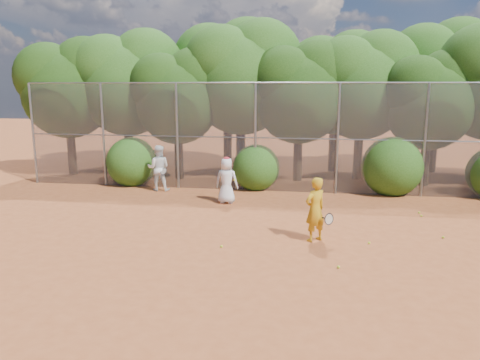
# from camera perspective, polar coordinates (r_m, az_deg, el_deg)

# --- Properties ---
(ground) EXTENTS (80.00, 80.00, 0.00)m
(ground) POSITION_cam_1_polar(r_m,az_deg,el_deg) (11.89, 2.84, -7.74)
(ground) COLOR #A14C24
(ground) RESTS_ON ground
(fence_back) EXTENTS (20.05, 0.09, 4.03)m
(fence_back) POSITION_cam_1_polar(r_m,az_deg,el_deg) (17.31, 4.78, 5.28)
(fence_back) COLOR gray
(fence_back) RESTS_ON ground
(tree_0) EXTENTS (4.38, 3.81, 6.00)m
(tree_0) POSITION_cam_1_polar(r_m,az_deg,el_deg) (21.97, -20.16, 10.84)
(tree_0) COLOR black
(tree_0) RESTS_ON ground
(tree_1) EXTENTS (4.64, 4.03, 6.35)m
(tree_1) POSITION_cam_1_polar(r_m,az_deg,el_deg) (21.33, -13.54, 11.85)
(tree_1) COLOR black
(tree_1) RESTS_ON ground
(tree_2) EXTENTS (3.99, 3.47, 5.47)m
(tree_2) POSITION_cam_1_polar(r_m,az_deg,el_deg) (19.83, -7.49, 10.44)
(tree_2) COLOR black
(tree_2) RESTS_ON ground
(tree_3) EXTENTS (4.89, 4.26, 6.70)m
(tree_3) POSITION_cam_1_polar(r_m,az_deg,el_deg) (20.26, 0.29, 12.85)
(tree_3) COLOR black
(tree_3) RESTS_ON ground
(tree_4) EXTENTS (4.19, 3.64, 5.73)m
(tree_4) POSITION_cam_1_polar(r_m,az_deg,el_deg) (19.41, 7.42, 10.93)
(tree_4) COLOR black
(tree_4) RESTS_ON ground
(tree_5) EXTENTS (4.51, 3.92, 6.17)m
(tree_5) POSITION_cam_1_polar(r_m,az_deg,el_deg) (20.28, 14.75, 11.50)
(tree_5) COLOR black
(tree_5) RESTS_ON ground
(tree_6) EXTENTS (3.86, 3.36, 5.29)m
(tree_6) POSITION_cam_1_polar(r_m,az_deg,el_deg) (19.68, 22.27, 9.35)
(tree_6) COLOR black
(tree_6) RESTS_ON ground
(tree_9) EXTENTS (4.83, 4.20, 6.62)m
(tree_9) POSITION_cam_1_polar(r_m,az_deg,el_deg) (23.84, -13.65, 12.19)
(tree_9) COLOR black
(tree_9) RESTS_ON ground
(tree_10) EXTENTS (5.15, 4.48, 7.06)m
(tree_10) POSITION_cam_1_polar(r_m,az_deg,el_deg) (22.60, -1.37, 13.29)
(tree_10) COLOR black
(tree_10) RESTS_ON ground
(tree_11) EXTENTS (4.64, 4.03, 6.35)m
(tree_11) POSITION_cam_1_polar(r_m,az_deg,el_deg) (21.82, 11.72, 11.91)
(tree_11) COLOR black
(tree_11) RESTS_ON ground
(tree_12) EXTENTS (5.02, 4.37, 6.88)m
(tree_12) POSITION_cam_1_polar(r_m,az_deg,el_deg) (23.04, 23.21, 12.07)
(tree_12) COLOR black
(tree_12) RESTS_ON ground
(bush_0) EXTENTS (2.00, 2.00, 2.00)m
(bush_0) POSITION_cam_1_polar(r_m,az_deg,el_deg) (19.12, -13.07, 2.42)
(bush_0) COLOR #224E13
(bush_0) RESTS_ON ground
(bush_1) EXTENTS (1.80, 1.80, 1.80)m
(bush_1) POSITION_cam_1_polar(r_m,az_deg,el_deg) (17.86, 1.97, 1.76)
(bush_1) COLOR #224E13
(bush_1) RESTS_ON ground
(bush_2) EXTENTS (2.20, 2.20, 2.20)m
(bush_2) POSITION_cam_1_polar(r_m,az_deg,el_deg) (17.90, 18.07, 1.87)
(bush_2) COLOR #224E13
(bush_2) RESTS_ON ground
(player_yellow) EXTENTS (0.84, 0.70, 1.66)m
(player_yellow) POSITION_cam_1_polar(r_m,az_deg,el_deg) (11.99, 9.15, -3.57)
(player_yellow) COLOR #C49117
(player_yellow) RESTS_ON ground
(player_teen) EXTENTS (0.78, 0.53, 1.58)m
(player_teen) POSITION_cam_1_polar(r_m,az_deg,el_deg) (15.67, -1.64, -0.03)
(player_teen) COLOR white
(player_teen) RESTS_ON ground
(player_white) EXTENTS (0.94, 0.83, 1.72)m
(player_white) POSITION_cam_1_polar(r_m,az_deg,el_deg) (17.81, -9.90, 1.44)
(player_white) COLOR white
(player_white) RESTS_ON ground
(ball_0) EXTENTS (0.07, 0.07, 0.07)m
(ball_0) POSITION_cam_1_polar(r_m,az_deg,el_deg) (12.25, 15.48, -7.40)
(ball_0) COLOR #BED827
(ball_0) RESTS_ON ground
(ball_1) EXTENTS (0.07, 0.07, 0.07)m
(ball_1) POSITION_cam_1_polar(r_m,az_deg,el_deg) (15.56, 21.00, -3.73)
(ball_1) COLOR #BED827
(ball_1) RESTS_ON ground
(ball_2) EXTENTS (0.07, 0.07, 0.07)m
(ball_2) POSITION_cam_1_polar(r_m,az_deg,el_deg) (10.55, 11.91, -10.34)
(ball_2) COLOR #BED827
(ball_2) RESTS_ON ground
(ball_3) EXTENTS (0.07, 0.07, 0.07)m
(ball_3) POSITION_cam_1_polar(r_m,az_deg,el_deg) (13.33, 23.53, -6.41)
(ball_3) COLOR #BED827
(ball_3) RESTS_ON ground
(ball_4) EXTENTS (0.07, 0.07, 0.07)m
(ball_4) POSITION_cam_1_polar(r_m,az_deg,el_deg) (11.58, -2.28, -8.08)
(ball_4) COLOR #BED827
(ball_4) RESTS_ON ground
(ball_5) EXTENTS (0.07, 0.07, 0.07)m
(ball_5) POSITION_cam_1_polar(r_m,az_deg,el_deg) (15.22, 21.24, -4.08)
(ball_5) COLOR #BED827
(ball_5) RESTS_ON ground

